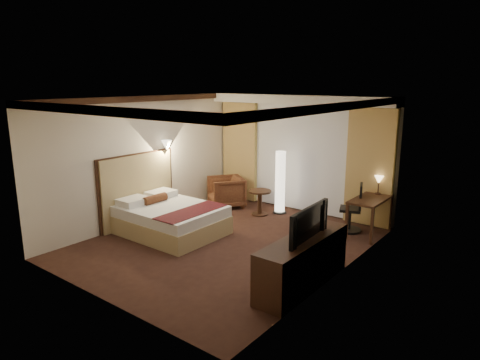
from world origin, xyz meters
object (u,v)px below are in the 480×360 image
Objects in this scene: floor_lamp at (280,182)px; desk at (369,216)px; bed at (171,220)px; side_table at (260,203)px; dresser at (303,262)px; office_chair at (350,207)px; television at (303,216)px; armchair at (226,190)px.

floor_lamp is 1.32× the size of desk.
side_table is (0.70, 2.10, 0.00)m from bed.
dresser is (3.21, -0.37, 0.09)m from bed.
office_chair is at bearing 39.82° from bed.
office_chair is 2.78m from television.
dresser reaches higher than bed.
television is at bearing 0.23° from armchair.
bed and side_table have the same top height.
office_chair is at bearing -172.49° from desk.
floor_lamp is at bearing 153.03° from office_chair.
office_chair reaches higher than dresser.
floor_lamp is 3.65m from dresser.
armchair is at bearing 98.79° from bed.
armchair is 1.40m from floor_lamp.
office_chair is 0.51× the size of dresser.
armchair reaches higher than dresser.
armchair is 0.73× the size of desk.
desk is (2.18, -0.13, -0.36)m from floor_lamp.
side_table is at bearing 42.37° from television.
bed is 1.77× the size of desk.
dresser is at bearing -6.61° from bed.
desk is 0.57× the size of dresser.
floor_lamp is at bearing 68.54° from bed.
television is (0.40, -2.69, 0.58)m from office_chair.
office_chair is 2.73m from dresser.
armchair is at bearing -164.56° from floor_lamp.
bed is 1.00× the size of dresser.
armchair reaches higher than bed.
floor_lamp reaches higher than office_chair.
desk is (3.16, 2.37, 0.09)m from bed.
office_chair is at bearing 5.65° from television.
dresser is 1.73× the size of television.
office_chair reaches higher than side_table.
dresser is (0.43, -2.69, -0.12)m from office_chair.
television reaches higher than office_chair.
side_table is (1.03, -0.04, -0.12)m from armchair.
floor_lamp is 1.30× the size of television.
desk is 0.98× the size of television.
television is at bearing 180.00° from dresser.
floor_lamp is (1.31, 0.36, 0.33)m from armchair.
television is at bearing -44.84° from side_table.
bed is at bearing -108.41° from side_table.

